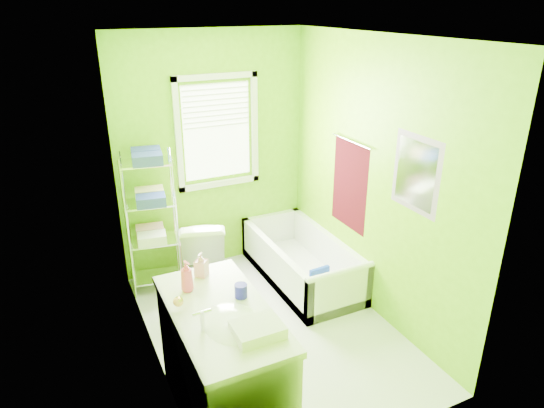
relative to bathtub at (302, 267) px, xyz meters
name	(u,v)px	position (x,y,z in m)	size (l,w,h in m)	color
ground	(271,328)	(-0.68, -0.63, -0.16)	(2.90, 2.90, 0.00)	silver
room_envelope	(271,172)	(-0.68, -0.63, 1.38)	(2.14, 2.94, 2.62)	#6BB008
window	(217,126)	(-0.63, 0.80, 1.45)	(0.92, 0.05, 1.22)	white
door	(187,331)	(-1.72, -1.63, 0.84)	(0.09, 0.80, 2.00)	white
right_wall_decor	(374,180)	(0.35, -0.65, 1.16)	(0.04, 1.48, 1.17)	#41070E
bathtub	(302,267)	(0.00, 0.00, 0.00)	(0.74, 1.58, 0.51)	white
toilet	(204,250)	(-0.98, 0.41, 0.24)	(0.44, 0.78, 0.80)	white
vanity	(224,362)	(-1.43, -1.42, 0.33)	(0.63, 1.24, 1.16)	silver
wire_shelf_unit	(152,208)	(-1.45, 0.54, 0.76)	(0.55, 0.45, 1.51)	silver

